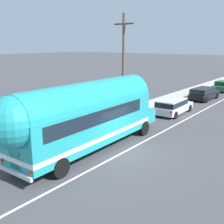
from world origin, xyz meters
TOP-DOWN VIEW (x-y plane):
  - ground_plane at (0.00, 0.00)m, footprint 300.00×300.00m
  - lane_markings at (-1.68, 12.00)m, footprint 3.76×80.00m
  - sidewalk_slab at (-4.94, 10.00)m, footprint 2.61×90.00m
  - utility_pole at (-4.13, 5.85)m, footprint 1.80×0.24m
  - painted_bus at (-1.80, -1.36)m, footprint 2.76×12.40m
  - car_lead at (-1.75, 10.24)m, footprint 2.09×4.77m
  - car_second at (-1.83, 18.41)m, footprint 2.15×4.72m
  - car_third at (-1.83, 25.98)m, footprint 2.06×4.54m

SIDE VIEW (x-z plane):
  - ground_plane at x=0.00m, z-range 0.00..0.00m
  - lane_markings at x=-1.68m, z-range 0.00..0.01m
  - sidewalk_slab at x=-4.94m, z-range 0.00..0.15m
  - car_third at x=-1.83m, z-range 0.05..1.42m
  - car_lead at x=-1.75m, z-range 0.11..1.48m
  - car_second at x=-1.83m, z-range 0.11..1.48m
  - painted_bus at x=-1.80m, z-range 0.24..4.36m
  - utility_pole at x=-4.13m, z-range 0.17..8.67m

